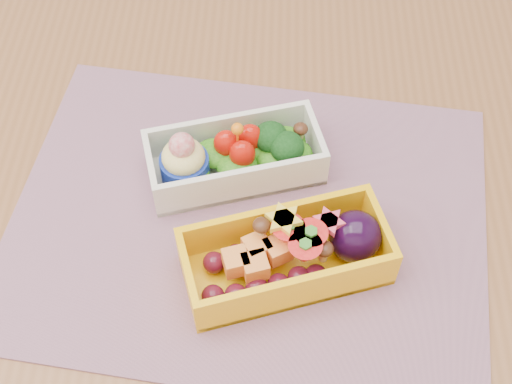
{
  "coord_description": "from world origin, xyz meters",
  "views": [
    {
      "loc": [
        0.07,
        -0.35,
        1.34
      ],
      "look_at": [
        0.05,
        0.04,
        0.79
      ],
      "focal_mm": 49.5,
      "sensor_mm": 36.0,
      "label": 1
    }
  ],
  "objects_px": {
    "bento_white": "(234,157)",
    "bento_yellow": "(290,255)",
    "table": "(206,297)",
    "placemat": "(248,218)"
  },
  "relations": [
    {
      "from": "bento_white",
      "to": "bento_yellow",
      "type": "bearing_deg",
      "value": -78.6
    },
    {
      "from": "table",
      "to": "bento_yellow",
      "type": "relative_size",
      "value": 5.8
    },
    {
      "from": "bento_white",
      "to": "placemat",
      "type": "bearing_deg",
      "value": -89.05
    },
    {
      "from": "bento_white",
      "to": "bento_yellow",
      "type": "relative_size",
      "value": 0.93
    },
    {
      "from": "table",
      "to": "placemat",
      "type": "bearing_deg",
      "value": 40.39
    },
    {
      "from": "table",
      "to": "placemat",
      "type": "distance_m",
      "value": 0.12
    },
    {
      "from": "table",
      "to": "bento_yellow",
      "type": "height_order",
      "value": "bento_yellow"
    },
    {
      "from": "bento_white",
      "to": "bento_yellow",
      "type": "distance_m",
      "value": 0.13
    },
    {
      "from": "table",
      "to": "bento_white",
      "type": "distance_m",
      "value": 0.16
    },
    {
      "from": "table",
      "to": "bento_white",
      "type": "relative_size",
      "value": 6.25
    }
  ]
}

